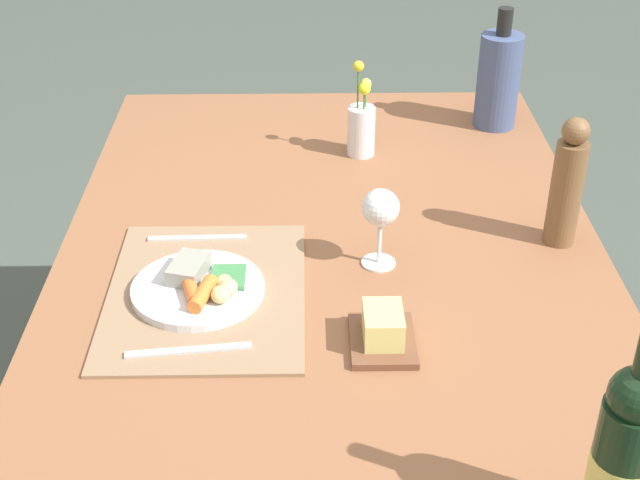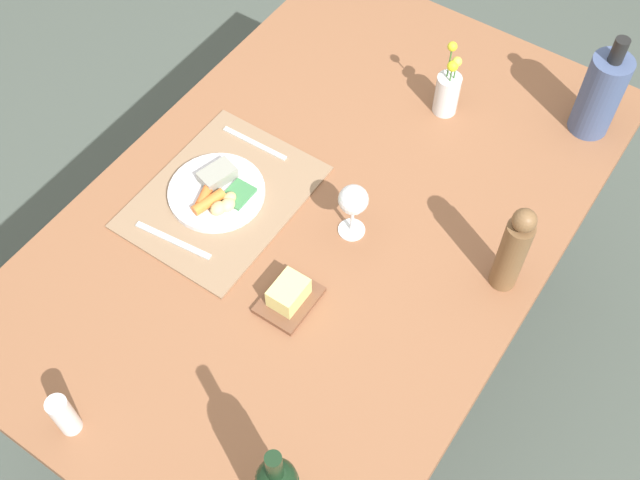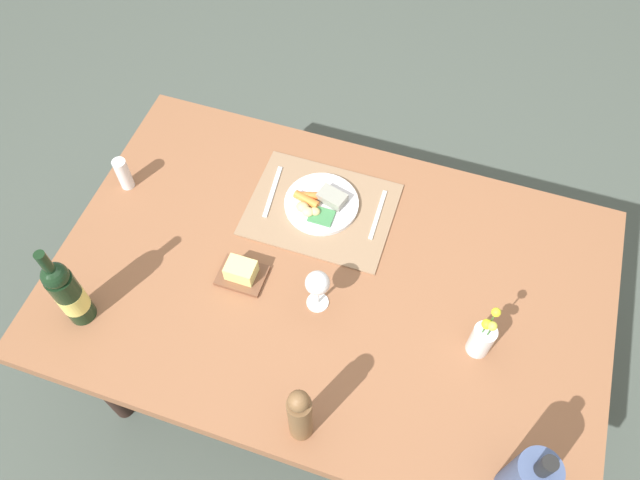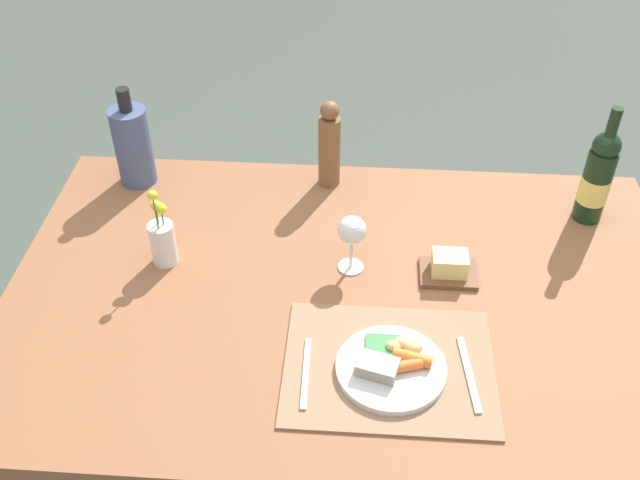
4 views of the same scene
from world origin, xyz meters
name	(u,v)px [view 3 (image 3 of 4)]	position (x,y,z in m)	size (l,w,h in m)	color
ground_plane	(327,369)	(0.00, 0.00, 0.00)	(8.00, 8.00, 0.00)	#48514A
dining_table	(330,291)	(0.00, 0.00, 0.64)	(1.53, 0.98, 0.71)	brown
placemat	(321,209)	(0.10, -0.21, 0.71)	(0.42, 0.33, 0.01)	#917255
dinner_plate	(321,203)	(0.10, -0.22, 0.73)	(0.22, 0.22, 0.04)	silver
fork	(378,214)	(-0.07, -0.25, 0.72)	(0.01, 0.18, 0.01)	silver
knife	(273,191)	(0.26, -0.23, 0.72)	(0.01, 0.19, 0.01)	silver
cooler_bottle	(527,480)	(-0.57, 0.39, 0.82)	(0.10, 0.10, 0.27)	#44547D
wine_glass	(317,284)	(0.01, 0.08, 0.82)	(0.07, 0.07, 0.15)	white
flower_vase	(482,338)	(-0.42, 0.07, 0.78)	(0.06, 0.06, 0.21)	silver
salt_shaker	(123,174)	(0.68, -0.11, 0.77)	(0.04, 0.04, 0.11)	white
wine_bottle	(68,293)	(0.59, 0.31, 0.83)	(0.07, 0.07, 0.31)	black
butter_dish	(241,272)	(0.23, 0.07, 0.74)	(0.13, 0.10, 0.06)	brown
pepper_mill	(300,415)	(-0.06, 0.41, 0.83)	(0.06, 0.06, 0.24)	brown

